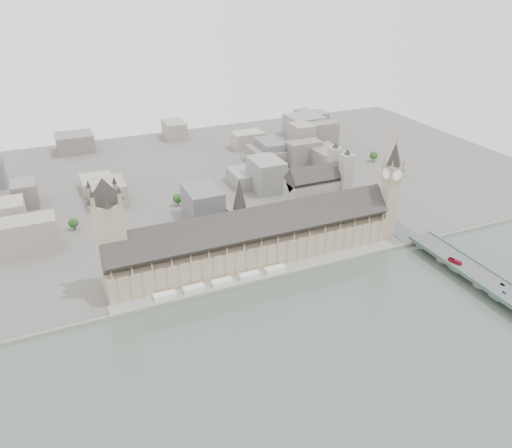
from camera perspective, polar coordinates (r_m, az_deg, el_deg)
name	(u,v)px	position (r m, az deg, el deg)	size (l,w,h in m)	color
ground	(262,271)	(447.84, 0.66, -5.44)	(900.00, 900.00, 0.00)	#595651
river_thames	(369,403)	(338.41, 12.82, -19.33)	(600.00, 600.00, 0.00)	#49574B
embankment_wall	(269,279)	(435.62, 1.47, -6.25)	(600.00, 1.50, 3.00)	gray
river_terrace	(265,275)	(441.57, 1.06, -5.82)	(270.00, 15.00, 2.00)	gray
terrace_tents	(222,282)	(427.91, -3.88, -6.60)	(118.00, 7.00, 4.00)	white
palace_of_westminster	(253,239)	(451.63, -0.35, -1.78)	(265.00, 40.73, 55.44)	tan
elizabeth_tower	(391,184)	(492.98, 15.15, 4.39)	(17.00, 17.00, 107.50)	tan
victoria_tower	(110,230)	(415.33, -16.39, -0.66)	(30.00, 30.00, 100.00)	tan
central_tower	(240,203)	(437.43, -1.89, 2.37)	(13.00, 13.00, 48.00)	gray
westminster_bridge	(475,276)	(471.21, 23.70, -5.50)	(25.00, 325.00, 10.25)	#474749
westminster_abbey	(318,188)	(556.66, 7.14, 4.14)	(68.00, 36.00, 64.00)	gray
city_skyline_inland	(184,163)	(648.00, -8.27, 6.88)	(720.00, 360.00, 38.00)	gray
park_trees	(227,237)	(488.64, -3.28, -1.45)	(110.00, 30.00, 15.00)	#1C4819
red_bus_north	(455,261)	(473.37, 21.77, -3.97)	(2.86, 12.24, 3.41)	#B71530
car_blue	(504,292)	(448.60, 26.52, -7.01)	(1.49, 3.71, 1.26)	#184BA0
car_silver	(503,284)	(458.39, 26.34, -6.21)	(1.33, 3.81, 1.26)	gray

